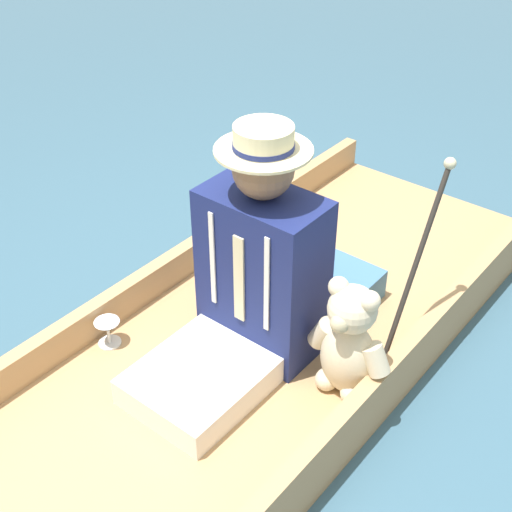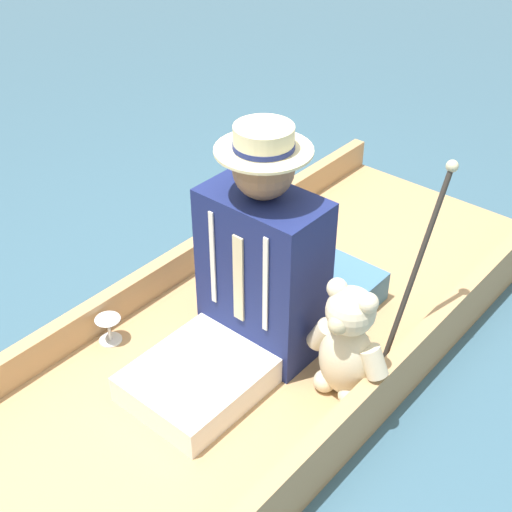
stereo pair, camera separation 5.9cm
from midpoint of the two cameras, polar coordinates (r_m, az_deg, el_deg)
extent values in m
plane|color=#385B70|center=(2.81, -2.02, -9.67)|extent=(16.00, 16.00, 0.00)
cube|color=tan|center=(2.77, -2.04, -8.87)|extent=(1.11, 3.22, 0.11)
cube|color=tan|center=(2.47, 7.44, -12.07)|extent=(0.06, 3.22, 0.14)
cube|color=tan|center=(2.98, -9.82, -2.62)|extent=(0.06, 3.22, 0.14)
cube|color=teal|center=(3.00, 4.09, -1.97)|extent=(0.49, 0.34, 0.13)
cube|color=white|center=(2.57, -5.22, -9.95)|extent=(0.40, 0.46, 0.11)
cube|color=navy|center=(2.60, -0.12, -1.38)|extent=(0.44, 0.26, 0.65)
cube|color=beige|center=(2.49, -2.03, -1.89)|extent=(0.04, 0.01, 0.36)
cube|color=white|center=(2.41, 0.19, -2.37)|extent=(0.02, 0.01, 0.39)
cube|color=white|center=(2.54, -4.13, -0.25)|extent=(0.02, 0.01, 0.39)
sphere|color=#936B4C|center=(2.37, -0.13, 7.00)|extent=(0.21, 0.21, 0.21)
cylinder|color=beige|center=(2.33, -0.13, 8.48)|extent=(0.33, 0.33, 0.01)
cylinder|color=beige|center=(2.31, -0.13, 9.47)|extent=(0.20, 0.20, 0.08)
cylinder|color=navy|center=(2.33, -0.13, 8.85)|extent=(0.20, 0.20, 0.02)
ellipsoid|color=beige|center=(2.53, 6.68, -8.04)|extent=(0.20, 0.17, 0.30)
sphere|color=beige|center=(2.39, 7.03, -4.24)|extent=(0.17, 0.17, 0.17)
sphere|color=tan|center=(2.35, 6.04, -5.37)|extent=(0.07, 0.07, 0.07)
sphere|color=beige|center=(2.32, 8.38, -3.60)|extent=(0.07, 0.07, 0.07)
sphere|color=beige|center=(2.37, 5.93, -2.48)|extent=(0.07, 0.07, 0.07)
cylinder|color=beige|center=(2.46, 8.86, -8.19)|extent=(0.11, 0.08, 0.13)
cylinder|color=beige|center=(2.54, 4.73, -6.17)|extent=(0.11, 0.08, 0.13)
sphere|color=beige|center=(2.56, 7.01, -10.84)|extent=(0.08, 0.08, 0.08)
sphere|color=beige|center=(2.60, 5.01, -9.82)|extent=(0.08, 0.08, 0.08)
cylinder|color=silver|center=(2.85, -12.19, -6.79)|extent=(0.09, 0.09, 0.01)
cylinder|color=silver|center=(2.83, -12.27, -6.30)|extent=(0.01, 0.01, 0.06)
cone|color=silver|center=(2.79, -12.40, -5.51)|extent=(0.10, 0.10, 0.04)
cylinder|color=#2D2823|center=(2.60, 11.86, -1.16)|extent=(0.02, 0.34, 0.73)
sphere|color=beige|center=(2.54, 14.62, 7.17)|extent=(0.04, 0.04, 0.04)
camera|label=1|loc=(0.03, -90.67, -0.47)|focal=50.00mm
camera|label=2|loc=(0.03, 89.33, 0.47)|focal=50.00mm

